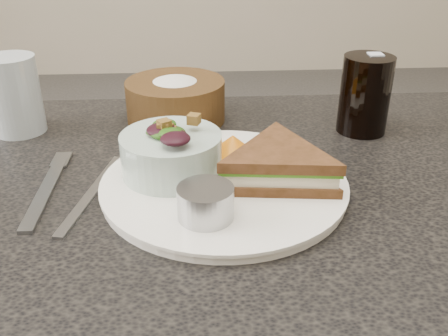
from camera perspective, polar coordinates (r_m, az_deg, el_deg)
dinner_plate at (r=0.63m, az=-0.00°, el=-1.90°), size 0.30×0.30×0.01m
sandwich at (r=0.61m, az=6.24°, el=0.31°), size 0.19×0.19×0.05m
salad_bowl at (r=0.63m, az=-6.06°, el=2.41°), size 0.16×0.16×0.07m
dressing_ramekin at (r=0.54m, az=-2.12°, el=-4.00°), size 0.08×0.08×0.04m
orange_wedge at (r=0.69m, az=1.01°, el=2.72°), size 0.08×0.08×0.03m
fork at (r=0.66m, az=-19.74°, el=-2.58°), size 0.02×0.18×0.00m
knife at (r=0.64m, az=-14.82°, el=-2.74°), size 0.05×0.19×0.00m
bread_basket at (r=0.83m, az=-5.58°, el=8.45°), size 0.21×0.21×0.09m
cola_glass at (r=0.80m, az=15.86°, el=8.47°), size 0.10×0.10×0.13m
water_glass at (r=0.84m, az=-22.84°, el=7.69°), size 0.09×0.09×0.12m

